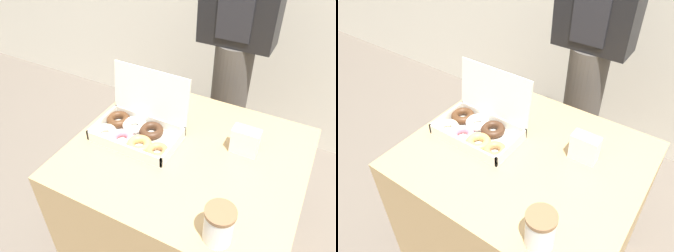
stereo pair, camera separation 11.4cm
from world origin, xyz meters
TOP-DOWN VIEW (x-y plane):
  - table at (0.00, 0.00)m, footprint 0.85×0.74m
  - donut_box at (-0.22, -0.01)m, footprint 0.36×0.24m
  - coffee_cup at (0.23, -0.29)m, footprint 0.09×0.09m
  - napkin_holder at (0.19, 0.10)m, footprint 0.10×0.05m
  - person_customer at (-0.05, 0.67)m, footprint 0.36×0.23m

SIDE VIEW (x-z plane):
  - table at x=0.00m, z-range 0.00..0.72m
  - donut_box at x=-0.22m, z-range 0.63..0.87m
  - napkin_holder at x=0.19m, z-range 0.72..0.82m
  - coffee_cup at x=0.23m, z-range 0.72..0.84m
  - person_customer at x=-0.05m, z-range 0.12..1.80m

